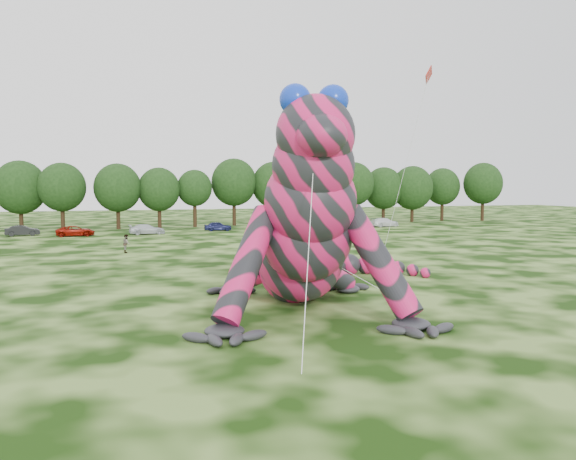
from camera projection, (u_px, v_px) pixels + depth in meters
The scene contains 27 objects.
ground at pixel (328, 303), 30.33m from camera, with size 240.00×240.00×0.00m, color #16330A.
inflatable_gecko at pixel (296, 202), 30.61m from camera, with size 18.37×21.81×10.91m, color #CF1A5B, non-canonical shape.
flying_kite at pixel (425, 89), 41.70m from camera, with size 3.39×2.77×15.30m.
tree_5 at pixel (20, 195), 78.51m from camera, with size 7.16×6.44×9.80m, color black, non-canonical shape.
tree_6 at pixel (62, 197), 78.53m from camera, with size 6.52×5.86×9.49m, color black, non-canonical shape.
tree_7 at pixel (118, 196), 80.90m from camera, with size 6.68×6.01×9.48m, color black, non-canonical shape.
tree_8 at pixel (159, 198), 82.86m from camera, with size 6.14×5.53×8.94m, color black, non-canonical shape.
tree_9 at pixel (195, 198), 84.80m from camera, with size 5.27×4.74×8.68m, color black, non-canonical shape.
tree_10 at pixel (234, 192), 87.80m from camera, with size 7.09×6.38×10.50m, color black, non-canonical shape.
tree_11 at pixel (274, 193), 89.38m from camera, with size 7.01×6.31×10.07m, color black, non-canonical shape.
tree_12 at pixel (312, 197), 90.86m from camera, with size 5.99×5.39×8.97m, color black, non-canonical shape.
tree_13 at pixel (353, 193), 92.38m from camera, with size 6.83×6.15×10.13m, color black, non-canonical shape.
tree_14 at pixel (383, 195), 95.83m from camera, with size 6.82×6.14×9.40m, color black, non-canonical shape.
tree_15 at pixel (412, 194), 96.42m from camera, with size 7.17×6.45×9.63m, color black, non-canonical shape.
tree_16 at pixel (442, 194), 100.05m from camera, with size 6.26×5.63×9.37m, color black, non-canonical shape.
tree_17 at pixel (483, 192), 99.40m from camera, with size 6.98×6.28×10.30m, color black, non-canonical shape.
car_1 at pixel (22, 231), 70.11m from camera, with size 1.41×4.03×1.33m, color black.
car_2 at pixel (76, 231), 69.72m from camera, with size 2.14×4.65×1.29m, color #8E1005.
car_3 at pixel (147, 229), 72.33m from camera, with size 1.85×4.54×1.32m, color silver.
car_4 at pixel (218, 226), 77.91m from camera, with size 1.53×3.79×1.29m, color navy.
car_5 at pixel (282, 226), 78.38m from camera, with size 1.47×4.20×1.38m, color beige.
car_6 at pixel (342, 224), 82.49m from camera, with size 2.30×5.00×1.39m, color #28282B.
car_7 at pixel (384, 222), 85.39m from camera, with size 1.91×4.70×1.36m, color white.
spectator_2 at pixel (296, 233), 63.74m from camera, with size 1.16×0.67×1.79m, color gray.
spectator_5 at pixel (259, 251), 46.23m from camera, with size 1.67×0.53×1.80m, color gray.
spectator_3 at pixel (317, 233), 64.74m from camera, with size 0.97×0.40×1.65m, color gray.
spectator_1 at pixel (127, 244), 52.70m from camera, with size 0.85×0.66×1.74m, color gray.
Camera 1 is at (-11.10, -27.87, 6.37)m, focal length 35.00 mm.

